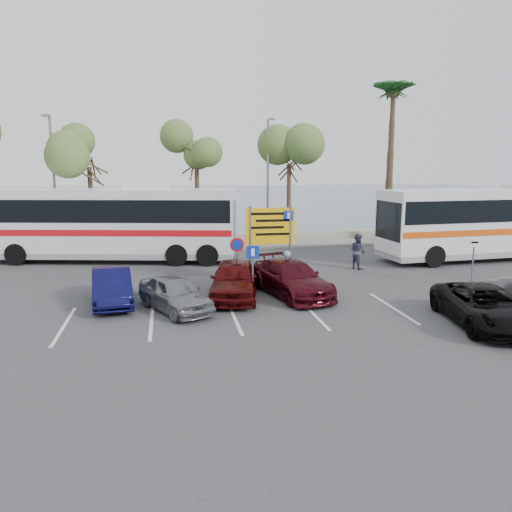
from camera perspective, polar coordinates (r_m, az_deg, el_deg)
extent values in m
plane|color=#373739|center=(19.17, 0.63, -5.84)|extent=(120.00, 120.00, 0.00)
cube|color=gray|center=(32.68, -3.98, 1.14)|extent=(44.00, 2.40, 0.15)
cube|color=#A69B84|center=(34.61, -4.34, 2.04)|extent=(48.00, 0.80, 0.60)
plane|color=#45616F|center=(78.32, -7.68, 6.52)|extent=(140.00, 140.00, 0.00)
cylinder|color=#382619|center=(32.50, -18.26, 5.19)|extent=(0.28, 0.28, 5.04)
cylinder|color=#382619|center=(32.21, -6.71, 6.11)|extent=(0.28, 0.28, 5.60)
cylinder|color=#382619|center=(33.14, 3.76, 5.92)|extent=(0.28, 0.28, 5.18)
cylinder|color=#382619|center=(35.38, 15.05, 9.79)|extent=(0.48, 0.48, 10.00)
cylinder|color=slate|center=(32.35, -22.05, 7.57)|extent=(0.16, 0.16, 8.00)
cylinder|color=slate|center=(32.00, -22.71, 14.59)|extent=(0.12, 0.90, 0.12)
cube|color=slate|center=(31.51, -22.91, 14.56)|extent=(0.45, 0.25, 0.12)
cylinder|color=slate|center=(32.34, 1.36, 8.32)|extent=(0.16, 0.16, 8.00)
cylinder|color=slate|center=(31.98, 1.56, 15.38)|extent=(0.12, 0.90, 0.12)
cube|color=slate|center=(31.49, 1.75, 15.36)|extent=(0.45, 0.25, 0.12)
cylinder|color=slate|center=(21.86, -0.68, 1.05)|extent=(0.12, 0.12, 3.60)
cylinder|color=slate|center=(22.22, 3.91, 1.18)|extent=(0.12, 0.12, 3.60)
cube|color=#ECAB0C|center=(21.89, 1.65, 3.44)|extent=(2.20, 0.06, 1.60)
cube|color=#0C2699|center=(21.97, 3.73, 4.63)|extent=(0.42, 0.01, 0.42)
cylinder|color=slate|center=(21.10, -2.19, -1.24)|extent=(0.07, 0.07, 2.20)
cylinder|color=#B20C0C|center=(20.90, -2.19, 1.29)|extent=(0.60, 0.03, 0.60)
cylinder|color=slate|center=(19.62, -0.37, -2.14)|extent=(0.07, 0.07, 2.20)
cube|color=#0C2699|center=(19.42, -0.37, 0.44)|extent=(0.50, 0.03, 0.50)
cylinder|color=slate|center=(24.02, 23.53, -0.67)|extent=(0.07, 0.07, 2.20)
cube|color=white|center=(23.86, 23.72, 1.44)|extent=(0.50, 0.03, 0.40)
cube|color=silver|center=(28.89, -16.21, 4.00)|extent=(14.04, 5.60, 3.38)
cube|color=black|center=(28.83, -16.27, 5.18)|extent=(13.78, 5.59, 1.20)
cube|color=red|center=(28.95, -16.15, 2.93)|extent=(13.92, 5.60, 0.34)
cube|color=gray|center=(29.12, -16.04, 0.69)|extent=(13.90, 5.55, 0.63)
cube|color=silver|center=(28.75, -16.40, 7.61)|extent=(2.61, 2.25, 0.27)
cube|color=silver|center=(31.54, 25.77, 3.86)|extent=(13.82, 3.88, 3.35)
cube|color=black|center=(31.48, 25.85, 4.93)|extent=(13.55, 3.90, 1.19)
cube|color=#DB4A0C|center=(31.59, 25.69, 2.88)|extent=(13.68, 3.90, 0.34)
cube|color=gray|center=(31.75, 25.53, 0.85)|extent=(13.68, 3.84, 0.63)
cube|color=silver|center=(31.41, 26.03, 7.14)|extent=(2.40, 1.98, 0.27)
imported|color=slate|center=(18.77, -9.24, -4.25)|extent=(3.09, 4.15, 1.32)
imported|color=#0D0E3E|center=(20.24, -16.14, -3.38)|extent=(1.94, 4.29, 1.37)
imported|color=#450B15|center=(20.73, 4.07, -2.57)|extent=(3.10, 5.26, 1.43)
imported|color=#4A0A0B|center=(20.27, -2.52, -2.68)|extent=(2.62, 4.81, 1.55)
imported|color=black|center=(18.54, 24.71, -5.25)|extent=(2.94, 5.11, 1.34)
imported|color=#7E95B8|center=(21.23, 3.47, -1.75)|extent=(0.65, 0.43, 1.79)
imported|color=#383C55|center=(26.35, 11.53, 0.53)|extent=(0.98, 1.09, 1.84)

